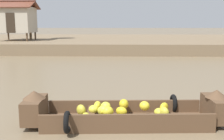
# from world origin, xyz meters

# --- Properties ---
(ground_plane) EXTENTS (300.00, 300.00, 0.00)m
(ground_plane) POSITION_xyz_m (0.00, 10.00, 0.00)
(ground_plane) COLOR #726047
(riverbank_strip) EXTENTS (160.00, 20.00, 0.92)m
(riverbank_strip) POSITION_xyz_m (0.00, 28.74, 0.46)
(riverbank_strip) COLOR #756047
(riverbank_strip) RESTS_ON ground
(banana_boat) EXTENTS (5.17, 2.07, 0.89)m
(banana_boat) POSITION_xyz_m (-0.01, 4.33, 0.29)
(banana_boat) COLOR brown
(banana_boat) RESTS_ON ground
(stilt_house_left) EXTENTS (3.85, 3.39, 3.82)m
(stilt_house_left) POSITION_xyz_m (-10.06, 23.79, 2.96)
(stilt_house_left) COLOR #4C3826
(stilt_house_left) RESTS_ON riverbank_strip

